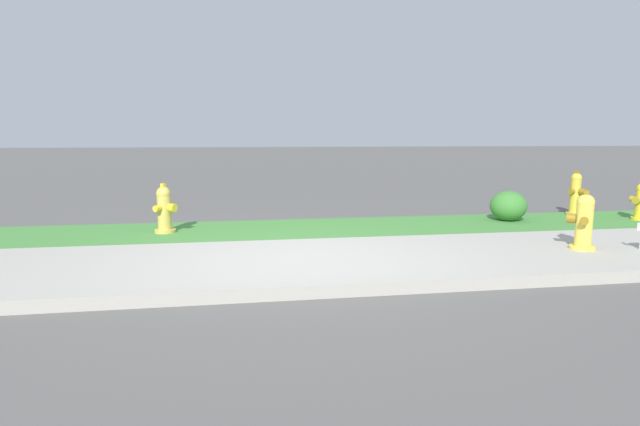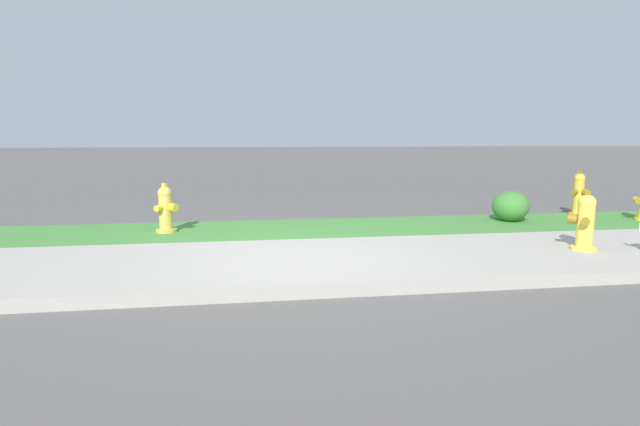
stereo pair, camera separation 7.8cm
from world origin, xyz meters
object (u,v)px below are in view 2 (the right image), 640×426
fire_hydrant_across_street (166,209)px  fire_hydrant_by_grass_verge (579,194)px  fire_hydrant_near_corner (585,222)px  shrub_bush_mid_verge (511,206)px

fire_hydrant_across_street → fire_hydrant_by_grass_verge: bearing=128.0°
fire_hydrant_near_corner → shrub_bush_mid_verge: bearing=30.1°
fire_hydrant_across_street → shrub_bush_mid_verge: bearing=125.5°
shrub_bush_mid_verge → fire_hydrant_near_corner: bearing=-96.0°
fire_hydrant_across_street → shrub_bush_mid_verge: fire_hydrant_across_street is taller
fire_hydrant_by_grass_verge → shrub_bush_mid_verge: (-1.46, -0.34, -0.13)m
fire_hydrant_by_grass_verge → fire_hydrant_across_street: fire_hydrant_by_grass_verge is taller
fire_hydrant_by_grass_verge → fire_hydrant_near_corner: 2.98m
fire_hydrant_by_grass_verge → fire_hydrant_near_corner: size_ratio=1.08×
fire_hydrant_across_street → shrub_bush_mid_verge: size_ratio=1.22×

